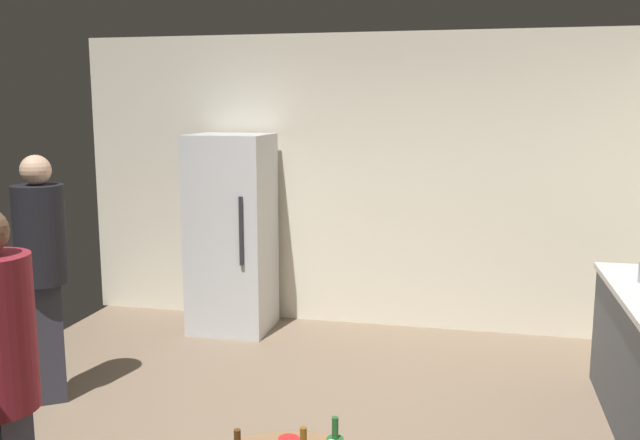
{
  "coord_description": "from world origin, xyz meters",
  "views": [
    {
      "loc": [
        1.06,
        -3.66,
        2.07
      ],
      "look_at": [
        0.1,
        0.64,
        1.33
      ],
      "focal_mm": 38.74,
      "sensor_mm": 36.0,
      "label": 1
    }
  ],
  "objects": [
    {
      "name": "wall_back",
      "position": [
        0.0,
        2.63,
        1.35
      ],
      "size": [
        5.32,
        0.06,
        2.7
      ],
      "primitive_type": "cube",
      "color": "silver",
      "rests_on": "ground_plane"
    },
    {
      "name": "refrigerator",
      "position": [
        -1.08,
        2.2,
        0.9
      ],
      "size": [
        0.7,
        0.68,
        1.8
      ],
      "color": "silver",
      "rests_on": "ground_plane"
    },
    {
      "name": "person_in_black_shirt",
      "position": [
        -1.8,
        0.41,
        1.02
      ],
      "size": [
        0.47,
        0.47,
        1.73
      ],
      "rotation": [
        0.0,
        0.0,
        -0.98
      ],
      "color": "#2D2D38",
      "rests_on": "ground_plane"
    }
  ]
}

